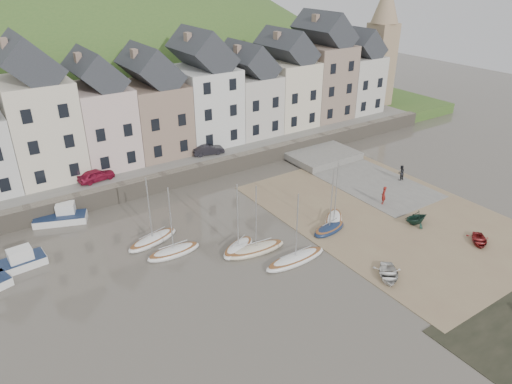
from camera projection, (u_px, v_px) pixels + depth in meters
ground at (296, 251)px, 38.84m from camera, size 160.00×160.00×0.00m
quay_land at (148, 135)px, 62.31m from camera, size 90.00×30.00×1.50m
quay_street at (186, 156)px, 53.40m from camera, size 70.00×7.00×0.10m
seawall at (200, 172)px, 51.09m from camera, size 70.00×1.20×1.80m
beach at (387, 215)px, 44.31m from camera, size 18.00×26.00×0.06m
slipway at (357, 176)px, 52.24m from camera, size 8.00×18.00×0.12m
hillside at (77, 192)px, 89.00m from camera, size 134.40×84.00×84.00m
townhouse_terrace at (183, 98)px, 54.31m from camera, size 61.05×8.00×13.93m
church_spire at (382, 40)px, 68.97m from camera, size 4.00×4.00×18.00m
sailboat_0 at (153, 240)px, 39.90m from camera, size 5.13×2.73×6.32m
sailboat_1 at (174, 252)px, 38.28m from camera, size 4.61×1.56×6.32m
sailboat_2 at (256, 249)px, 38.58m from camera, size 5.36×2.00×6.32m
sailboat_3 at (238, 248)px, 38.81m from camera, size 4.07×2.97×6.32m
sailboat_4 at (295, 259)px, 37.33m from camera, size 5.74×1.52×6.32m
sailboat_5 at (329, 229)px, 41.55m from camera, size 3.95×2.12×6.32m
sailboat_6 at (334, 221)px, 42.83m from camera, size 4.33×4.13×6.32m
motorboat_0 at (14, 263)px, 36.26m from camera, size 5.06×2.10×1.70m
motorboat_2 at (62, 216)px, 42.88m from camera, size 4.91×3.23×1.70m
rowboat_white at (388, 274)px, 35.34m from camera, size 3.63×3.72×0.63m
rowboat_green at (416, 217)px, 42.47m from camera, size 2.72×2.44×1.30m
rowboat_red at (479, 240)px, 39.70m from camera, size 3.16×3.09×0.54m
person_red at (384, 195)px, 45.74m from camera, size 0.80×0.76×1.84m
person_dark at (401, 173)px, 50.74m from camera, size 0.84×0.67×1.70m
car_left at (96, 175)px, 47.16m from camera, size 3.81×1.94×1.24m
car_right at (208, 150)px, 53.58m from camera, size 3.78×2.00×1.18m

